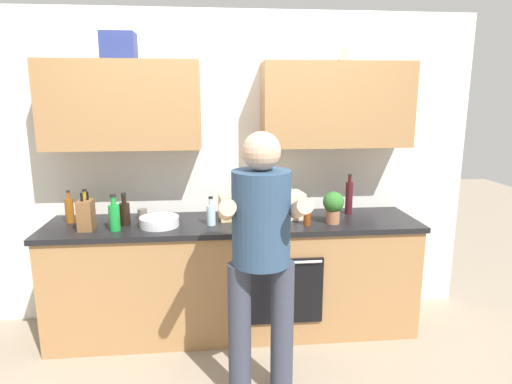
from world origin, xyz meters
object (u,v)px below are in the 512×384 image
Objects in this scene: bottle_soy at (125,213)px; bottle_oil at (86,209)px; potted_herb at (333,205)px; cup_stoneware at (142,214)px; knife_block at (86,215)px; bottle_soda at (114,216)px; grocery_bag_rice at (288,205)px; bottle_water at (211,214)px; bottle_juice at (278,212)px; person_standing at (261,248)px; grocery_bag_bread at (236,207)px; bottle_wine at (349,197)px; bottle_syrup at (70,210)px; mixing_bowl at (159,222)px; bottle_vinegar at (307,214)px.

bottle_soy is 0.97× the size of bottle_oil.
cup_stoneware is at bearing 169.96° from potted_herb.
cup_stoneware is 0.44m from knife_block.
potted_herb is at bearing -0.47° from knife_block.
bottle_soda reaches higher than grocery_bag_rice.
bottle_juice is at bearing -5.16° from bottle_water.
person_standing is at bearing -131.15° from potted_herb.
bottle_oil reaches higher than grocery_bag_bread.
bottle_wine is 1.18× the size of knife_block.
grocery_bag_bread is (0.83, 0.07, 0.00)m from bottle_soy.
grocery_bag_rice is at bearing 6.81° from knife_block.
grocery_bag_bread is at bearing -3.22° from bottle_oil.
knife_block is 1.13× the size of potted_herb.
bottle_syrup is (-0.43, 0.11, 0.00)m from bottle_soy.
bottle_water is (0.69, 0.07, -0.02)m from bottle_soda.
bottle_syrup is 0.99× the size of bottle_oil.
potted_herb is 1.10× the size of grocery_bag_rice.
bottle_soda is 0.90m from grocery_bag_bread.
bottle_juice is at bearing -120.40° from grocery_bag_rice.
cup_stoneware is at bearing 53.94° from bottle_soy.
cup_stoneware is at bearing 34.13° from knife_block.
person_standing reaches higher than grocery_bag_bread.
bottle_wine reaches higher than cup_stoneware.
mixing_bowl is at bearing -14.04° from bottle_syrup.
person_standing is at bearing -69.11° from bottle_water.
bottle_soy is 1.12× the size of bottle_vinegar.
bottle_soy is (-0.93, 0.83, 0.01)m from person_standing.
bottle_syrup is at bearing -179.05° from bottle_wine.
bottle_water is at bearing -9.43° from bottle_syrup.
bottle_vinegar is (1.35, -0.14, -0.00)m from bottle_soy.
knife_block is at bearing 179.53° from potted_herb.
knife_block is (0.18, -0.21, 0.01)m from bottle_syrup.
bottle_wine is (0.83, 0.97, 0.06)m from person_standing.
mixing_bowl is (0.26, -0.06, -0.06)m from bottle_soy.
grocery_bag_bread is (-0.30, 0.18, -0.00)m from bottle_juice.
cup_stoneware is at bearing -179.91° from bottle_wine.
person_standing is 1.39m from knife_block.
grocery_bag_bread is (-0.52, 0.21, 0.01)m from bottle_vinegar.
bottle_oil is 1.56m from grocery_bag_rice.
knife_block reaches higher than bottle_water.
bottle_vinegar is 1.60m from knife_block.
knife_block is at bearing -175.89° from mixing_bowl.
person_standing reaches higher than bottle_soy.
knife_block is at bearing -74.49° from bottle_oil.
bottle_soda reaches higher than bottle_syrup.
bottle_juice is at bearing 171.99° from bottle_vinegar.
bottle_soda reaches higher than cup_stoneware.
bottle_juice is (0.20, 0.72, 0.02)m from person_standing.
potted_herb is at bearing -32.17° from grocery_bag_rice.
grocery_bag_bread is at bearing 149.09° from bottle_juice.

